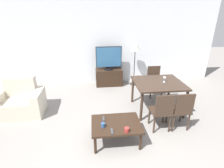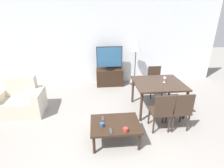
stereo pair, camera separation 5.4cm
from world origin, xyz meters
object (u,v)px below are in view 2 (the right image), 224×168
at_px(armchair, 21,101).
at_px(tv_stand, 110,77).
at_px(cup_colored_far, 102,125).
at_px(tv, 109,58).
at_px(coffee_table, 115,125).
at_px(dining_chair_near, 161,110).
at_px(dining_chair_far, 155,80).
at_px(floor_lamp, 136,48).
at_px(wine_glass_left, 165,78).
at_px(dining_chair_near_right, 181,109).
at_px(remote_secondary, 111,131).
at_px(cup_white_near, 125,130).
at_px(remote_primary, 103,119).
at_px(dining_table, 158,86).

bearing_deg(armchair, tv_stand, 34.16).
bearing_deg(cup_colored_far, tv, 82.45).
xyz_separation_m(tv, cup_colored_far, (-0.38, -2.84, -0.48)).
relative_size(armchair, tv, 1.29).
height_order(tv_stand, coffee_table, tv_stand).
bearing_deg(dining_chair_near, dining_chair_far, 76.15).
xyz_separation_m(tv, floor_lamp, (0.83, -0.06, 0.31)).
relative_size(dining_chair_far, wine_glass_left, 5.84).
height_order(armchair, wine_glass_left, wine_glass_left).
relative_size(dining_chair_near_right, floor_lamp, 0.59).
height_order(dining_chair_near, remote_secondary, dining_chair_near).
bearing_deg(cup_colored_far, dining_chair_near_right, 10.94).
bearing_deg(remote_secondary, cup_white_near, -6.63).
bearing_deg(floor_lamp, dining_chair_far, -65.13).
bearing_deg(floor_lamp, cup_white_near, -105.42).
distance_m(coffee_table, remote_secondary, 0.26).
distance_m(remote_primary, cup_colored_far, 0.25).
bearing_deg(armchair, dining_table, -3.19).
distance_m(remote_secondary, cup_colored_far, 0.21).
bearing_deg(cup_white_near, coffee_table, 118.99).
bearing_deg(tv_stand, coffee_table, -92.67).
xyz_separation_m(coffee_table, floor_lamp, (0.96, 2.70, 0.88)).
bearing_deg(tv, remote_secondary, -94.46).
relative_size(dining_chair_far, cup_white_near, 10.21).
xyz_separation_m(coffee_table, dining_chair_near, (0.95, 0.23, 0.13)).
bearing_deg(dining_chair_far, cup_colored_far, -129.66).
relative_size(tv_stand, dining_table, 0.75).
distance_m(coffee_table, floor_lamp, 2.99).
height_order(dining_chair_near, wine_glass_left, wine_glass_left).
height_order(dining_chair_far, cup_white_near, dining_chair_far).
distance_m(remote_primary, cup_white_near, 0.56).
bearing_deg(tv, cup_colored_far, -97.55).
xyz_separation_m(coffee_table, dining_chair_far, (1.35, 1.85, 0.13)).
bearing_deg(cup_white_near, floor_lamp, 74.58).
xyz_separation_m(armchair, coffee_table, (2.13, -1.22, 0.05)).
bearing_deg(dining_chair_far, dining_chair_near_right, -90.00).
distance_m(tv, cup_white_near, 3.05).
xyz_separation_m(floor_lamp, wine_glass_left, (0.33, -1.67, -0.39)).
relative_size(dining_table, dining_chair_near_right, 1.34).
bearing_deg(wine_glass_left, remote_primary, -150.14).
bearing_deg(remote_primary, dining_chair_near_right, 2.44).
distance_m(tv_stand, tv, 0.65).
relative_size(dining_chair_far, remote_primary, 5.69).
bearing_deg(tv, coffee_table, -92.67).
distance_m(dining_table, dining_chair_far, 0.85).
relative_size(remote_primary, remote_secondary, 1.00).
bearing_deg(dining_chair_far, remote_secondary, -125.04).
height_order(dining_chair_near, remote_primary, dining_chair_near).
height_order(dining_table, wine_glass_left, wine_glass_left).
relative_size(coffee_table, cup_colored_far, 10.97).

